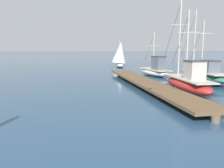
% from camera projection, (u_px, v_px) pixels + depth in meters
% --- Properties ---
extents(floating_dock, '(2.40, 17.36, 0.53)m').
position_uv_depth(floating_dock, '(144.00, 82.00, 17.03)').
color(floating_dock, brown).
rests_on(floating_dock, ground).
extents(fishing_boat_0, '(2.09, 7.26, 6.52)m').
position_uv_depth(fishing_boat_0, '(188.00, 82.00, 14.84)').
color(fishing_boat_0, '#AD2823').
rests_on(fishing_boat_0, ground).
extents(fishing_boat_1, '(2.23, 5.16, 4.61)m').
position_uv_depth(fishing_boat_1, '(155.00, 70.00, 23.63)').
color(fishing_boat_1, silver).
rests_on(fishing_boat_1, ground).
extents(fishing_boat_3, '(2.53, 8.29, 6.47)m').
position_uv_depth(fishing_boat_3, '(204.00, 75.00, 19.87)').
color(fishing_boat_3, '#337556').
rests_on(fishing_boat_3, ground).
extents(distant_sailboat, '(2.79, 4.43, 4.26)m').
position_uv_depth(distant_sailboat, '(120.00, 55.00, 34.49)').
color(distant_sailboat, silver).
rests_on(distant_sailboat, ground).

